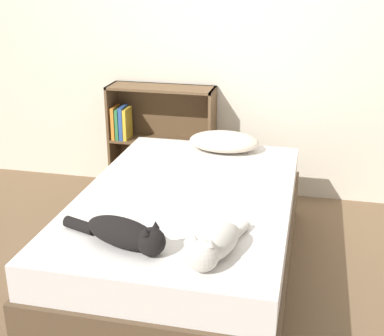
% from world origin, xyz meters
% --- Properties ---
extents(ground_plane, '(8.00, 8.00, 0.00)m').
position_xyz_m(ground_plane, '(0.00, 0.00, 0.00)').
color(ground_plane, brown).
extents(wall_back, '(8.00, 0.06, 2.50)m').
position_xyz_m(wall_back, '(0.00, 1.33, 1.25)').
color(wall_back, silver).
rests_on(wall_back, ground_plane).
extents(bed, '(1.22, 1.93, 0.52)m').
position_xyz_m(bed, '(0.00, 0.00, 0.26)').
color(bed, brown).
rests_on(bed, ground_plane).
extents(pillow, '(0.49, 0.32, 0.13)m').
position_xyz_m(pillow, '(0.08, 0.78, 0.59)').
color(pillow, beige).
rests_on(pillow, bed).
extents(cat_light, '(0.23, 0.50, 0.16)m').
position_xyz_m(cat_light, '(0.29, -0.68, 0.59)').
color(cat_light, beige).
rests_on(cat_light, bed).
extents(cat_dark, '(0.57, 0.28, 0.16)m').
position_xyz_m(cat_dark, '(-0.13, -0.66, 0.59)').
color(cat_dark, black).
rests_on(cat_dark, bed).
extents(bookshelf, '(0.83, 0.26, 0.87)m').
position_xyz_m(bookshelf, '(-0.51, 1.19, 0.45)').
color(bookshelf, brown).
rests_on(bookshelf, ground_plane).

